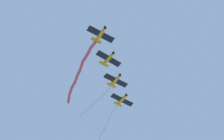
% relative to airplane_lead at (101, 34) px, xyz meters
% --- Properties ---
extents(airplane_lead, '(5.46, 7.31, 1.83)m').
position_rel_airplane_lead_xyz_m(airplane_lead, '(0.00, 0.00, 0.00)').
color(airplane_lead, orange).
extents(smoke_trail_lead, '(23.94, 3.36, 1.40)m').
position_rel_airplane_lead_xyz_m(smoke_trail_lead, '(-14.13, 0.43, 0.25)').
color(smoke_trail_lead, '#DB4C4C').
extents(airplane_left_wing, '(5.56, 7.39, 1.83)m').
position_rel_airplane_lead_xyz_m(airplane_left_wing, '(-5.87, 5.30, 0.25)').
color(airplane_left_wing, orange).
extents(airplane_right_wing, '(5.50, 7.34, 1.83)m').
position_rel_airplane_lead_xyz_m(airplane_right_wing, '(-11.74, 10.59, 0.50)').
color(airplane_right_wing, orange).
extents(smoke_trail_right_wing, '(14.61, 3.81, 1.55)m').
position_rel_airplane_lead_xyz_m(smoke_trail_right_wing, '(-21.40, 9.10, 0.02)').
color(smoke_trail_right_wing, white).
extents(airplane_slot, '(5.51, 7.35, 1.83)m').
position_rel_airplane_lead_xyz_m(airplane_slot, '(-17.60, 15.88, 0.75)').
color(airplane_slot, orange).
extents(smoke_trail_slot, '(16.86, 2.92, 2.54)m').
position_rel_airplane_lead_xyz_m(smoke_trail_slot, '(-28.25, 16.39, -0.18)').
color(smoke_trail_slot, white).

